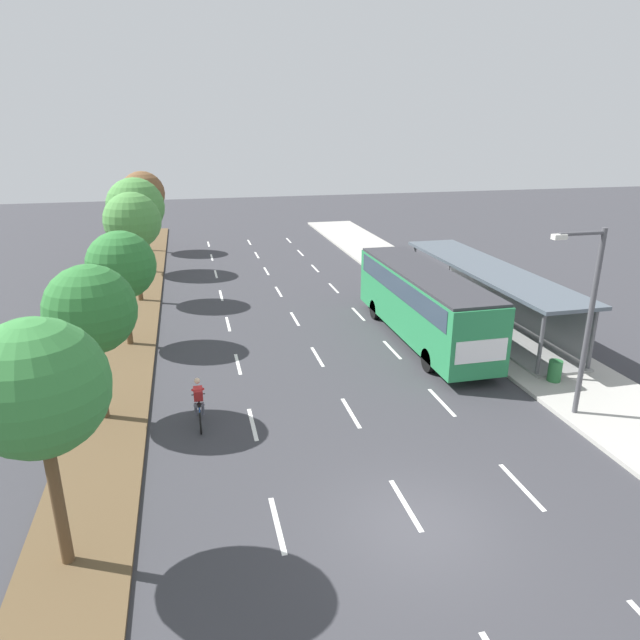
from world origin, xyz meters
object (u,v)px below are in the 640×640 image
at_px(median_tree_second, 91,310).
at_px(median_tree_fourth, 132,221).
at_px(median_tree_nearest, 37,389).
at_px(median_tree_third, 121,266).
at_px(median_tree_fifth, 135,207).
at_px(streetlight, 586,312).
at_px(median_tree_farthest, 143,193).
at_px(cyclist, 199,404).
at_px(bus_shelter, 491,289).
at_px(bus, 423,298).
at_px(trash_bin, 555,371).

height_order(median_tree_second, median_tree_fourth, median_tree_fourth).
relative_size(median_tree_nearest, median_tree_third, 1.13).
bearing_deg(median_tree_fourth, median_tree_nearest, -90.95).
xyz_separation_m(median_tree_fifth, streetlight, (15.85, -24.62, -0.65)).
distance_m(median_tree_second, median_tree_farthest, 28.12).
distance_m(median_tree_fifth, streetlight, 29.28).
bearing_deg(median_tree_second, streetlight, -12.56).
relative_size(median_tree_third, median_tree_fifth, 0.83).
height_order(cyclist, median_tree_third, median_tree_third).
relative_size(bus_shelter, cyclist, 7.65).
xyz_separation_m(bus_shelter, median_tree_second, (-17.97, -5.98, 2.14)).
relative_size(bus, streetlight, 1.74).
distance_m(bus, median_tree_nearest, 18.19).
xyz_separation_m(median_tree_fourth, trash_bin, (16.55, -15.15, -4.09)).
bearing_deg(streetlight, median_tree_second, 167.44).
height_order(median_tree_second, median_tree_farthest, median_tree_farthest).
height_order(cyclist, median_tree_nearest, median_tree_nearest).
bearing_deg(bus_shelter, cyclist, -154.25).
bearing_deg(median_tree_nearest, median_tree_fourth, 89.05).
xyz_separation_m(median_tree_farthest, trash_bin, (16.81, -29.21, -4.05)).
height_order(median_tree_fourth, trash_bin, median_tree_fourth).
height_order(median_tree_nearest, trash_bin, median_tree_nearest).
xyz_separation_m(bus_shelter, streetlight, (-2.11, -9.51, 2.02)).
bearing_deg(bus, streetlight, -75.20).
xyz_separation_m(bus_shelter, median_tree_third, (-17.68, 1.05, 1.96)).
bearing_deg(median_tree_nearest, bus_shelter, 35.88).
distance_m(median_tree_nearest, median_tree_fifth, 28.11).
xyz_separation_m(cyclist, median_tree_fifth, (-3.19, 22.23, 3.75)).
bearing_deg(trash_bin, median_tree_fourth, 137.52).
relative_size(median_tree_nearest, median_tree_fifth, 0.94).
distance_m(median_tree_nearest, median_tree_third, 14.08).
relative_size(median_tree_third, median_tree_fourth, 0.85).
bearing_deg(cyclist, median_tree_farthest, 96.09).
relative_size(median_tree_fourth, median_tree_farthest, 0.99).
bearing_deg(median_tree_fifth, median_tree_fourth, -87.30).
bearing_deg(bus, median_tree_nearest, -139.49).
relative_size(median_tree_third, median_tree_farthest, 0.84).
xyz_separation_m(bus_shelter, median_tree_fifth, (-17.96, 15.10, 2.67)).
bearing_deg(bus, cyclist, -150.98).
distance_m(median_tree_second, streetlight, 16.24).
distance_m(median_tree_fourth, streetlight, 23.47).
height_order(median_tree_nearest, median_tree_fifth, median_tree_fifth).
relative_size(bus_shelter, streetlight, 2.14).
relative_size(median_tree_second, streetlight, 0.83).
relative_size(bus, median_tree_fourth, 1.84).
relative_size(bus_shelter, median_tree_nearest, 2.35).
xyz_separation_m(median_tree_third, streetlight, (15.56, -10.56, 0.07)).
bearing_deg(median_tree_farthest, bus_shelter, -51.05).
height_order(median_tree_third, median_tree_fifth, median_tree_fifth).
bearing_deg(bus_shelter, trash_bin, -98.68).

